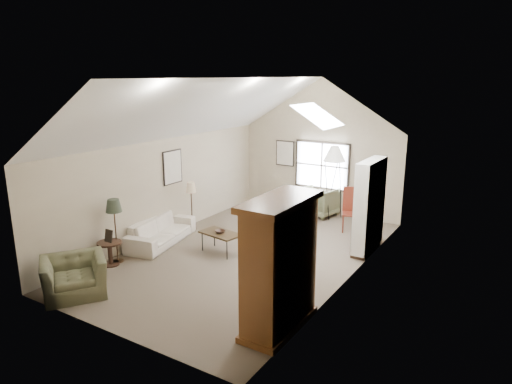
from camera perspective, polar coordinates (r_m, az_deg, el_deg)
The scene contains 18 objects.
room_shell at distance 10.01m, azimuth -1.22°, elevation 9.58°, with size 5.01×8.01×4.00m.
window at distance 13.68m, azimuth 8.24°, elevation 3.31°, with size 1.72×0.08×1.42m, color black.
skylight at distance 10.18m, azimuth 7.84°, elevation 9.60°, with size 0.80×1.20×0.52m, color white, non-canonical shape.
wall_art at distance 12.85m, azimuth -3.53°, elevation 3.98°, with size 1.97×3.71×0.88m.
armoire at distance 7.41m, azimuth 2.99°, elevation -9.09°, with size 0.60×1.50×2.20m, color brown.
tv_alcove at distance 10.83m, azimuth 14.01°, elevation -1.56°, with size 0.32×1.30×2.10m, color white.
media_console at distance 11.10m, azimuth 13.64°, elevation -5.77°, with size 0.34×1.18×0.60m, color #382316.
tv_panel at distance 10.90m, azimuth 13.84°, elevation -2.71°, with size 0.05×0.90×0.55m, color black.
sofa at distance 11.57m, azimuth -11.79°, elevation -4.78°, with size 2.12×0.83×0.62m, color beige.
armchair_near at distance 9.39m, azimuth -21.79°, elevation -9.77°, with size 1.13×0.99×0.74m, color #5A5C41.
armchair_far at distance 13.64m, azimuth 8.08°, elevation -1.12°, with size 0.92×0.95×0.86m, color #686A4A.
coffee_table at distance 10.77m, azimuth -4.47°, elevation -6.33°, with size 0.96×0.53×0.49m, color #362816.
bowl at distance 10.67m, azimuth -4.50°, elevation -4.95°, with size 0.23×0.23×0.06m, color #321D14.
side_table at distance 10.56m, azimuth -17.77°, elevation -7.32°, with size 0.53×0.53×0.53m, color #392317.
side_chair at distance 12.34m, azimuth 11.82°, elevation -2.21°, with size 0.45×0.45×1.17m, color maroon.
tripod_lamp at distance 13.24m, azimuth 9.65°, elevation 1.23°, with size 0.63×0.63×2.16m, color white, non-canonical shape.
dark_lamp at distance 10.52m, azimuth -17.14°, elevation -4.60°, with size 0.35×0.35×1.48m, color #242B1E, non-canonical shape.
tan_lamp at distance 12.31m, azimuth -8.05°, elevation -1.70°, with size 0.27×0.27×1.33m, color tan, non-canonical shape.
Camera 1 is at (5.42, -8.37, 4.06)m, focal length 32.00 mm.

